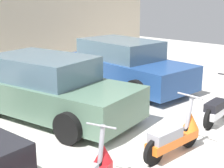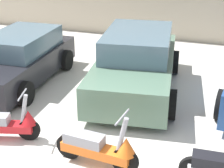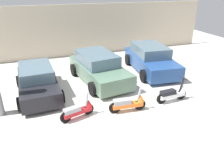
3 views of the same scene
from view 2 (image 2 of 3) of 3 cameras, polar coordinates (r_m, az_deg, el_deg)
The scene contains 4 objects.
scooter_front_left at distance 6.83m, azimuth -17.13°, elevation -6.26°, with size 1.36×0.64×0.97m.
scooter_front_right at distance 5.81m, azimuth -2.07°, elevation -10.48°, with size 1.52×0.55×1.06m.
car_rear_left at distance 9.35m, azimuth -15.09°, elevation 4.03°, with size 1.97×3.88×1.29m.
car_rear_center at distance 8.56m, azimuth 4.08°, elevation 3.54°, with size 2.51×4.48×1.45m.
Camera 2 is at (2.29, -3.79, 3.64)m, focal length 55.00 mm.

